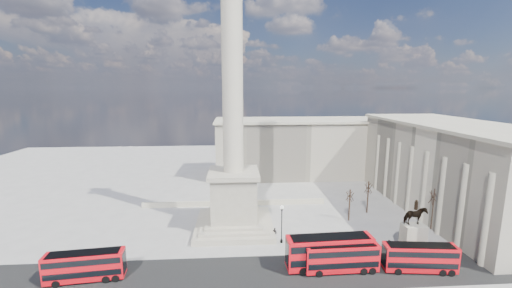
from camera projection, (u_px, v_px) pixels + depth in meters
The scene contains 18 objects.
ground at pixel (234, 240), 53.39m from camera, with size 180.00×180.00×0.00m, color #9C9A94.
asphalt_road at pixel (270, 273), 43.88m from camera, with size 120.00×9.00×0.01m, color black.
nelsons_column at pixel (233, 160), 56.03m from camera, with size 14.00×14.00×49.85m.
balustrade_wall at pixel (235, 203), 69.01m from camera, with size 40.00×0.60×1.10m, color #BAB39A.
building_east at pixel (453, 168), 64.41m from camera, with size 19.00×46.00×18.60m.
building_northeast at pixel (302, 147), 92.48m from camera, with size 51.00×17.00×16.60m.
red_bus_a at pixel (86, 266), 41.85m from camera, with size 10.17×3.33×4.05m.
red_bus_b at pixel (342, 257), 43.88m from camera, with size 10.39×2.67×4.19m.
red_bus_c at pixel (330, 252), 44.50m from camera, with size 12.30×3.34×4.94m.
red_bus_d at pixel (420, 258), 43.92m from camera, with size 10.05×3.33×4.00m.
victorian_lamp at pixel (282, 221), 51.82m from camera, with size 0.56×0.56×6.50m.
equestrian_statue at pixel (413, 234), 48.89m from camera, with size 4.19×3.14×8.68m.
bare_tree_near at pixel (435, 196), 56.35m from camera, with size 1.85×1.85×8.11m.
bare_tree_mid at pixel (350, 195), 60.43m from camera, with size 1.74×1.74×6.59m.
bare_tree_far at pixel (368, 187), 64.18m from camera, with size 1.72×1.72×7.04m.
pedestrian_walking at pixel (359, 236), 53.11m from camera, with size 0.58×0.38×1.60m, color black.
pedestrian_standing at pixel (389, 246), 49.61m from camera, with size 0.91×0.71×1.87m, color black.
pedestrian_crossing at pixel (275, 233), 54.19m from camera, with size 1.03×0.43×1.75m, color black.
Camera 1 is at (0.53, -49.81, 25.51)m, focal length 22.00 mm.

